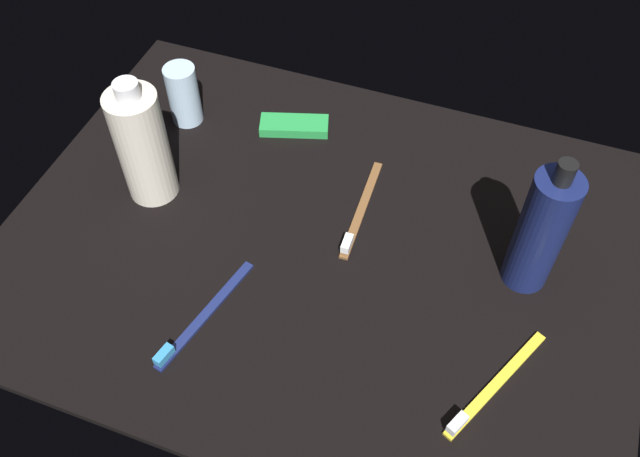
{
  "coord_description": "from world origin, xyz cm",
  "views": [
    {
      "loc": [
        -18.78,
        51.45,
        72.2
      ],
      "look_at": [
        0.0,
        0.0,
        3.0
      ],
      "focal_mm": 38.0,
      "sensor_mm": 36.0,
      "label": 1
    }
  ],
  "objects_px": {
    "toothbrush_navy": "(200,319)",
    "toothbrush_yellow": "(491,389)",
    "toothbrush_brown": "(360,213)",
    "snack_bar_green": "(294,126)",
    "deodorant_stick": "(184,95)",
    "bodywash_bottle": "(142,145)",
    "lotion_bottle": "(541,231)"
  },
  "relations": [
    {
      "from": "lotion_bottle",
      "to": "deodorant_stick",
      "type": "height_order",
      "value": "lotion_bottle"
    },
    {
      "from": "toothbrush_yellow",
      "to": "snack_bar_green",
      "type": "bearing_deg",
      "value": -41.52
    },
    {
      "from": "snack_bar_green",
      "to": "toothbrush_brown",
      "type": "bearing_deg",
      "value": 121.13
    },
    {
      "from": "bodywash_bottle",
      "to": "toothbrush_brown",
      "type": "bearing_deg",
      "value": -169.55
    },
    {
      "from": "toothbrush_yellow",
      "to": "snack_bar_green",
      "type": "xyz_separation_m",
      "value": [
        0.37,
        -0.33,
        0.0
      ]
    },
    {
      "from": "toothbrush_navy",
      "to": "toothbrush_yellow",
      "type": "bearing_deg",
      "value": -174.94
    },
    {
      "from": "toothbrush_brown",
      "to": "snack_bar_green",
      "type": "distance_m",
      "value": 0.2
    },
    {
      "from": "lotion_bottle",
      "to": "deodorant_stick",
      "type": "bearing_deg",
      "value": -12.3
    },
    {
      "from": "toothbrush_yellow",
      "to": "snack_bar_green",
      "type": "distance_m",
      "value": 0.49
    },
    {
      "from": "bodywash_bottle",
      "to": "toothbrush_yellow",
      "type": "relative_size",
      "value": 1.14
    },
    {
      "from": "bodywash_bottle",
      "to": "deodorant_stick",
      "type": "distance_m",
      "value": 0.16
    },
    {
      "from": "toothbrush_yellow",
      "to": "lotion_bottle",
      "type": "bearing_deg",
      "value": -92.64
    },
    {
      "from": "bodywash_bottle",
      "to": "toothbrush_brown",
      "type": "height_order",
      "value": "bodywash_bottle"
    },
    {
      "from": "deodorant_stick",
      "to": "toothbrush_navy",
      "type": "height_order",
      "value": "deodorant_stick"
    },
    {
      "from": "toothbrush_yellow",
      "to": "toothbrush_brown",
      "type": "distance_m",
      "value": 0.3
    },
    {
      "from": "toothbrush_yellow",
      "to": "toothbrush_brown",
      "type": "height_order",
      "value": "same"
    },
    {
      "from": "toothbrush_yellow",
      "to": "toothbrush_navy",
      "type": "distance_m",
      "value": 0.35
    },
    {
      "from": "bodywash_bottle",
      "to": "toothbrush_navy",
      "type": "relative_size",
      "value": 1.08
    },
    {
      "from": "bodywash_bottle",
      "to": "toothbrush_navy",
      "type": "height_order",
      "value": "bodywash_bottle"
    },
    {
      "from": "deodorant_stick",
      "to": "toothbrush_yellow",
      "type": "relative_size",
      "value": 0.57
    },
    {
      "from": "deodorant_stick",
      "to": "snack_bar_green",
      "type": "height_order",
      "value": "deodorant_stick"
    },
    {
      "from": "deodorant_stick",
      "to": "toothbrush_brown",
      "type": "height_order",
      "value": "deodorant_stick"
    },
    {
      "from": "bodywash_bottle",
      "to": "toothbrush_yellow",
      "type": "height_order",
      "value": "bodywash_bottle"
    },
    {
      "from": "toothbrush_yellow",
      "to": "toothbrush_brown",
      "type": "xyz_separation_m",
      "value": [
        0.22,
        -0.2,
        0.0
      ]
    },
    {
      "from": "bodywash_bottle",
      "to": "toothbrush_navy",
      "type": "distance_m",
      "value": 0.25
    },
    {
      "from": "bodywash_bottle",
      "to": "deodorant_stick",
      "type": "xyz_separation_m",
      "value": [
        0.02,
        -0.15,
        -0.04
      ]
    },
    {
      "from": "snack_bar_green",
      "to": "lotion_bottle",
      "type": "bearing_deg",
      "value": 140.41
    },
    {
      "from": "lotion_bottle",
      "to": "toothbrush_brown",
      "type": "xyz_separation_m",
      "value": [
        0.23,
        -0.02,
        -0.09
      ]
    },
    {
      "from": "bodywash_bottle",
      "to": "toothbrush_brown",
      "type": "relative_size",
      "value": 1.06
    },
    {
      "from": "deodorant_stick",
      "to": "toothbrush_brown",
      "type": "distance_m",
      "value": 0.33
    },
    {
      "from": "toothbrush_navy",
      "to": "snack_bar_green",
      "type": "bearing_deg",
      "value": -87.41
    },
    {
      "from": "bodywash_bottle",
      "to": "toothbrush_navy",
      "type": "bearing_deg",
      "value": 132.25
    }
  ]
}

